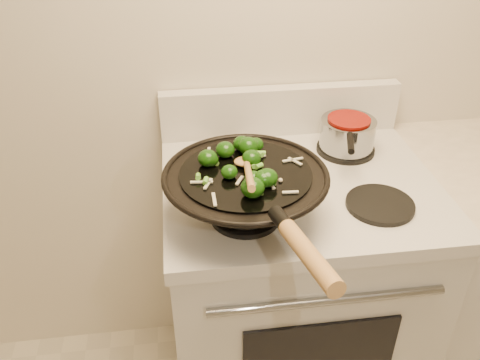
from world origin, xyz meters
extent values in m
plane|color=beige|center=(0.00, 1.50, 1.30)|extent=(3.50, 0.00, 3.50)
cube|color=silver|center=(-0.10, 1.17, 0.44)|extent=(0.76, 0.64, 0.88)
cube|color=silver|center=(-0.10, 1.17, 0.90)|extent=(0.78, 0.66, 0.04)
cube|color=silver|center=(-0.10, 1.47, 1.00)|extent=(0.78, 0.05, 0.16)
cylinder|color=gray|center=(-0.10, 0.84, 0.78)|extent=(0.60, 0.02, 0.02)
cube|color=black|center=(-0.10, 0.84, 0.55)|extent=(0.42, 0.01, 0.28)
cylinder|color=black|center=(-0.28, 1.02, 0.93)|extent=(0.18, 0.18, 0.01)
cylinder|color=black|center=(0.08, 1.02, 0.93)|extent=(0.18, 0.18, 0.01)
cylinder|color=black|center=(-0.28, 1.32, 0.93)|extent=(0.18, 0.18, 0.01)
cylinder|color=black|center=(0.08, 1.32, 0.93)|extent=(0.18, 0.18, 0.01)
torus|color=black|center=(-0.28, 1.02, 1.05)|extent=(0.41, 0.41, 0.01)
cylinder|color=black|center=(-0.28, 1.02, 1.05)|extent=(0.32, 0.32, 0.01)
cylinder|color=black|center=(-0.24, 0.79, 1.08)|extent=(0.04, 0.07, 0.04)
cylinder|color=#A67942|center=(-0.21, 0.66, 1.10)|extent=(0.07, 0.22, 0.06)
ellipsoid|color=#113708|center=(-0.24, 0.96, 1.08)|extent=(0.05, 0.05, 0.04)
cylinder|color=#4F802E|center=(-0.22, 0.96, 1.06)|extent=(0.01, 0.02, 0.02)
ellipsoid|color=#113708|center=(-0.26, 1.06, 1.08)|extent=(0.05, 0.05, 0.04)
ellipsoid|color=#113708|center=(-0.37, 1.07, 1.08)|extent=(0.05, 0.05, 0.04)
ellipsoid|color=#113708|center=(-0.28, 0.92, 1.08)|extent=(0.05, 0.05, 0.05)
cylinder|color=#4F802E|center=(-0.26, 0.92, 1.06)|extent=(0.02, 0.02, 0.02)
ellipsoid|color=#113708|center=(-0.32, 1.00, 1.07)|extent=(0.04, 0.04, 0.03)
ellipsoid|color=#113708|center=(-0.24, 1.13, 1.07)|extent=(0.04, 0.04, 0.03)
ellipsoid|color=#113708|center=(-0.27, 1.13, 1.08)|extent=(0.05, 0.05, 0.04)
cylinder|color=#4F802E|center=(-0.26, 1.13, 1.06)|extent=(0.02, 0.02, 0.02)
ellipsoid|color=#113708|center=(-0.32, 1.10, 1.08)|extent=(0.05, 0.05, 0.04)
ellipsoid|color=#113708|center=(-0.26, 1.11, 1.08)|extent=(0.05, 0.05, 0.05)
ellipsoid|color=#113708|center=(-0.36, 1.07, 1.07)|extent=(0.04, 0.04, 0.03)
cylinder|color=#4F802E|center=(-0.35, 1.07, 1.06)|extent=(0.02, 0.02, 0.01)
ellipsoid|color=#113708|center=(-0.25, 0.96, 1.08)|extent=(0.05, 0.05, 0.04)
ellipsoid|color=#113708|center=(-0.27, 0.97, 1.07)|extent=(0.04, 0.04, 0.03)
cube|color=beige|center=(-0.27, 1.06, 1.06)|extent=(0.04, 0.03, 0.00)
cube|color=beige|center=(-0.15, 1.05, 1.06)|extent=(0.03, 0.04, 0.00)
cube|color=beige|center=(-0.19, 0.92, 1.06)|extent=(0.04, 0.01, 0.00)
cube|color=beige|center=(-0.24, 1.01, 1.06)|extent=(0.05, 0.01, 0.00)
cube|color=beige|center=(-0.37, 0.98, 1.06)|extent=(0.03, 0.04, 0.00)
cube|color=beige|center=(-0.36, 1.13, 1.06)|extent=(0.02, 0.05, 0.00)
cube|color=beige|center=(-0.24, 1.08, 1.06)|extent=(0.04, 0.02, 0.00)
cube|color=beige|center=(-0.23, 0.96, 1.06)|extent=(0.02, 0.04, 0.00)
cube|color=beige|center=(-0.36, 0.91, 1.06)|extent=(0.01, 0.05, 0.00)
cube|color=beige|center=(-0.15, 1.06, 1.06)|extent=(0.06, 0.02, 0.00)
cube|color=beige|center=(-0.39, 0.99, 1.06)|extent=(0.05, 0.01, 0.00)
cube|color=beige|center=(-0.30, 0.98, 1.06)|extent=(0.03, 0.04, 0.00)
cylinder|color=#5EA735|center=(-0.38, 0.98, 1.06)|extent=(0.03, 0.02, 0.02)
cylinder|color=#5EA735|center=(-0.23, 1.10, 1.06)|extent=(0.03, 0.03, 0.01)
cylinder|color=#5EA735|center=(-0.39, 1.01, 1.06)|extent=(0.03, 0.03, 0.02)
cylinder|color=#5EA735|center=(-0.26, 1.04, 1.06)|extent=(0.02, 0.02, 0.02)
cylinder|color=#5EA735|center=(-0.26, 1.08, 1.06)|extent=(0.02, 0.03, 0.02)
cylinder|color=#5EA735|center=(-0.23, 1.09, 1.06)|extent=(0.02, 0.03, 0.02)
cylinder|color=#5EA735|center=(-0.24, 1.03, 1.06)|extent=(0.03, 0.03, 0.02)
sphere|color=beige|center=(-0.23, 0.98, 1.06)|extent=(0.01, 0.01, 0.01)
sphere|color=beige|center=(-0.26, 1.09, 1.06)|extent=(0.01, 0.01, 0.01)
sphere|color=beige|center=(-0.20, 0.97, 1.06)|extent=(0.01, 0.01, 0.01)
ellipsoid|color=#A67942|center=(-0.27, 1.06, 1.07)|extent=(0.07, 0.05, 0.02)
cylinder|color=#A67942|center=(-0.29, 0.93, 1.11)|extent=(0.04, 0.25, 0.10)
cylinder|color=gray|center=(0.08, 1.32, 0.98)|extent=(0.17, 0.17, 0.09)
cylinder|color=#750C05|center=(0.08, 1.32, 1.03)|extent=(0.13, 0.13, 0.01)
cylinder|color=black|center=(0.04, 1.19, 1.02)|extent=(0.05, 0.10, 0.02)
camera|label=1|loc=(-0.43, -0.01, 1.71)|focal=38.00mm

